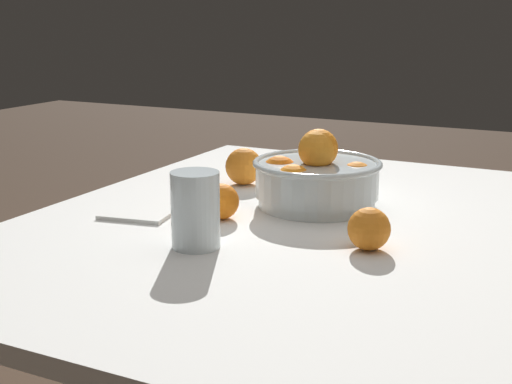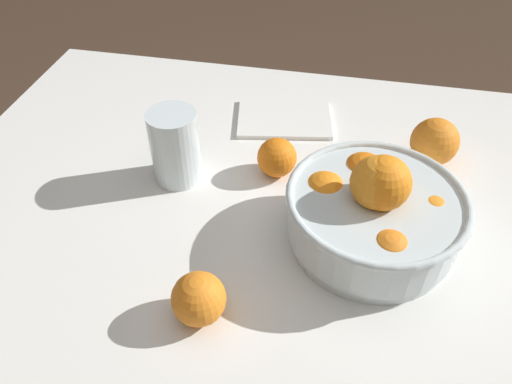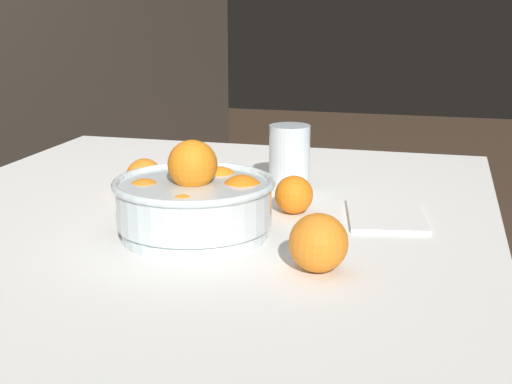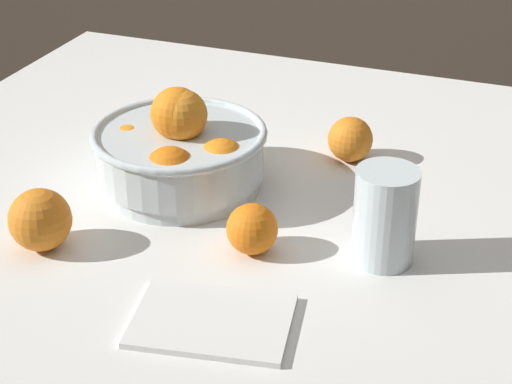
{
  "view_description": "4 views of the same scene",
  "coord_description": "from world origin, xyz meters",
  "px_view_note": "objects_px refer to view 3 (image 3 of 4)",
  "views": [
    {
      "loc": [
        1.18,
        0.46,
        1.14
      ],
      "look_at": [
        0.08,
        -0.09,
        0.83
      ],
      "focal_mm": 50.0,
      "sensor_mm": 36.0,
      "label": 1
    },
    {
      "loc": [
        -0.05,
        0.48,
        1.32
      ],
      "look_at": [
        0.06,
        -0.07,
        0.8
      ],
      "focal_mm": 35.0,
      "sensor_mm": 36.0,
      "label": 2
    },
    {
      "loc": [
        -1.14,
        -0.42,
        1.13
      ],
      "look_at": [
        0.03,
        -0.12,
        0.8
      ],
      "focal_mm": 50.0,
      "sensor_mm": 36.0,
      "label": 3
    },
    {
      "loc": [
        0.39,
        -1.07,
        1.37
      ],
      "look_at": [
        0.03,
        -0.11,
        0.81
      ],
      "focal_mm": 60.0,
      "sensor_mm": 36.0,
      "label": 4
    }
  ],
  "objects_px": {
    "orange_loose_near_bowl": "(318,243)",
    "orange_loose_aside": "(144,177)",
    "fruit_bowl": "(196,200)",
    "orange_loose_front": "(294,195)",
    "juice_glass": "(289,161)"
  },
  "relations": [
    {
      "from": "juice_glass",
      "to": "orange_loose_front",
      "type": "bearing_deg",
      "value": -165.24
    },
    {
      "from": "orange_loose_front",
      "to": "juice_glass",
      "type": "bearing_deg",
      "value": 14.76
    },
    {
      "from": "fruit_bowl",
      "to": "orange_loose_near_bowl",
      "type": "xyz_separation_m",
      "value": [
        -0.1,
        -0.22,
        -0.02
      ]
    },
    {
      "from": "orange_loose_aside",
      "to": "fruit_bowl",
      "type": "bearing_deg",
      "value": -139.63
    },
    {
      "from": "juice_glass",
      "to": "orange_loose_aside",
      "type": "relative_size",
      "value": 1.8
    },
    {
      "from": "orange_loose_near_bowl",
      "to": "orange_loose_aside",
      "type": "distance_m",
      "value": 0.5
    },
    {
      "from": "fruit_bowl",
      "to": "orange_loose_front",
      "type": "xyz_separation_m",
      "value": [
        0.16,
        -0.13,
        -0.03
      ]
    },
    {
      "from": "orange_loose_front",
      "to": "orange_loose_near_bowl",
      "type": "bearing_deg",
      "value": -161.36
    },
    {
      "from": "juice_glass",
      "to": "orange_loose_front",
      "type": "relative_size",
      "value": 1.89
    },
    {
      "from": "fruit_bowl",
      "to": "orange_loose_near_bowl",
      "type": "height_order",
      "value": "fruit_bowl"
    },
    {
      "from": "juice_glass",
      "to": "orange_loose_near_bowl",
      "type": "height_order",
      "value": "juice_glass"
    },
    {
      "from": "fruit_bowl",
      "to": "orange_loose_aside",
      "type": "bearing_deg",
      "value": 40.37
    },
    {
      "from": "fruit_bowl",
      "to": "juice_glass",
      "type": "relative_size",
      "value": 2.01
    },
    {
      "from": "orange_loose_near_bowl",
      "to": "orange_loose_aside",
      "type": "bearing_deg",
      "value": 51.63
    },
    {
      "from": "fruit_bowl",
      "to": "juice_glass",
      "type": "xyz_separation_m",
      "value": [
        0.33,
        -0.08,
        -0.0
      ]
    }
  ]
}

